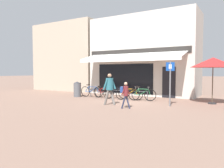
# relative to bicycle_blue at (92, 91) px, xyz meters

# --- Properties ---
(ground_plane) EXTENTS (160.00, 160.00, 0.00)m
(ground_plane) POSITION_rel_bicycle_blue_xyz_m (3.16, -0.58, -0.39)
(ground_plane) COLOR #846656
(shop_front) EXTENTS (8.26, 4.80, 6.03)m
(shop_front) POSITION_rel_bicycle_blue_xyz_m (2.24, 3.85, 2.61)
(shop_front) COLOR beige
(shop_front) RESTS_ON ground_plane
(neighbour_building) EXTENTS (6.83, 4.00, 6.31)m
(neighbour_building) POSITION_rel_bicycle_blue_xyz_m (-5.51, 4.37, 2.76)
(neighbour_building) COLOR tan
(neighbour_building) RESTS_ON ground_plane
(bike_rack_rail) EXTENTS (4.35, 0.04, 0.57)m
(bike_rack_rail) POSITION_rel_bicycle_blue_xyz_m (1.95, 0.14, 0.09)
(bike_rack_rail) COLOR #47494F
(bike_rack_rail) RESTS_ON ground_plane
(bicycle_blue) EXTENTS (1.82, 0.52, 0.88)m
(bicycle_blue) POSITION_rel_bicycle_blue_xyz_m (0.00, 0.00, 0.00)
(bicycle_blue) COLOR black
(bicycle_blue) RESTS_ON ground_plane
(bicycle_red) EXTENTS (1.71, 0.73, 0.82)m
(bicycle_red) POSITION_rel_bicycle_blue_xyz_m (0.91, 0.02, -0.04)
(bicycle_red) COLOR black
(bicycle_red) RESTS_ON ground_plane
(bicycle_black) EXTENTS (1.57, 0.91, 0.86)m
(bicycle_black) POSITION_rel_bicycle_blue_xyz_m (1.90, 0.12, -0.02)
(bicycle_black) COLOR black
(bicycle_black) RESTS_ON ground_plane
(bicycle_orange) EXTENTS (1.71, 0.66, 0.86)m
(bicycle_orange) POSITION_rel_bicycle_blue_xyz_m (2.92, -0.03, -0.02)
(bicycle_orange) COLOR black
(bicycle_orange) RESTS_ON ground_plane
(bicycle_green) EXTENTS (1.71, 0.54, 0.87)m
(bicycle_green) POSITION_rel_bicycle_blue_xyz_m (3.75, 0.07, -0.00)
(bicycle_green) COLOR black
(bicycle_green) RESTS_ON ground_plane
(pedestrian_adult) EXTENTS (0.61, 0.61, 1.69)m
(pedestrian_adult) POSITION_rel_bicycle_blue_xyz_m (2.94, -2.39, 0.62)
(pedestrian_adult) COLOR slate
(pedestrian_adult) RESTS_ON ground_plane
(pedestrian_child) EXTENTS (0.47, 0.41, 1.29)m
(pedestrian_child) POSITION_rel_bicycle_blue_xyz_m (4.18, -2.98, 0.42)
(pedestrian_child) COLOR #282D47
(pedestrian_child) RESTS_ON ground_plane
(litter_bin) EXTENTS (0.52, 0.52, 1.07)m
(litter_bin) POSITION_rel_bicycle_blue_xyz_m (-1.01, -0.32, 0.15)
(litter_bin) COLOR #515459
(litter_bin) RESTS_ON ground_plane
(parking_sign) EXTENTS (0.44, 0.07, 2.31)m
(parking_sign) POSITION_rel_bicycle_blue_xyz_m (5.82, -1.19, 1.02)
(parking_sign) COLOR slate
(parking_sign) RESTS_ON ground_plane
(cafe_parasol) EXTENTS (2.40, 2.40, 2.55)m
(cafe_parasol) POSITION_rel_bicycle_blue_xyz_m (7.58, 0.83, 1.87)
(cafe_parasol) COLOR #4C3D2D
(cafe_parasol) RESTS_ON ground_plane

